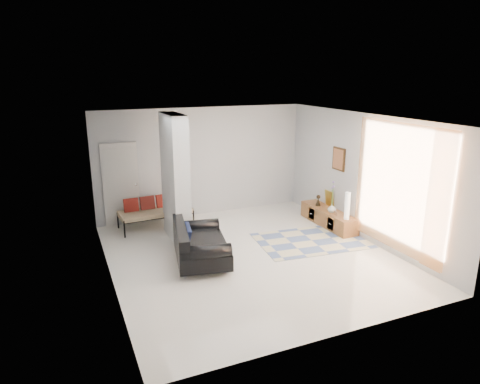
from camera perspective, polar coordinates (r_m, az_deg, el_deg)
name	(u,v)px	position (r m, az deg, el deg)	size (l,w,h in m)	color
floor	(250,256)	(8.89, 1.40, -8.51)	(6.00, 6.00, 0.00)	white
ceiling	(251,119)	(8.16, 1.53, 9.74)	(6.00, 6.00, 0.00)	white
wall_back	(203,162)	(11.14, -5.02, 4.01)	(6.00, 6.00, 0.00)	#B6B8BB
wall_front	(344,245)	(5.97, 13.67, -6.86)	(6.00, 6.00, 0.00)	#B6B8BB
wall_left	(106,207)	(7.72, -17.42, -1.94)	(6.00, 6.00, 0.00)	#B6B8BB
wall_right	(364,177)	(9.85, 16.15, 1.90)	(6.00, 6.00, 0.00)	#B6B8BB
partition_column	(175,178)	(9.52, -8.63, 1.88)	(0.35, 1.20, 2.80)	silver
hallway_door	(121,185)	(10.73, -15.60, 0.95)	(0.85, 0.06, 2.04)	silver
curtain	(399,188)	(8.96, 20.39, 0.51)	(2.55, 2.55, 0.00)	#FC9C42
wall_art	(339,159)	(10.48, 13.04, 4.31)	(0.04, 0.45, 0.55)	#3D2610
media_console	(328,217)	(10.74, 11.69, -3.33)	(0.45, 1.84, 0.80)	brown
loveseat	(198,245)	(8.56, -5.65, -7.01)	(1.28, 1.83, 0.76)	silver
daybed	(154,211)	(10.54, -11.37, -2.45)	(1.76, 0.84, 0.77)	black
area_rug	(311,241)	(9.77, 9.51, -6.40)	(2.39, 1.60, 0.01)	beige
cylinder_lamp	(347,206)	(10.01, 14.11, -1.80)	(0.12, 0.12, 0.63)	white
bronze_figurine	(318,200)	(10.92, 10.39, -1.11)	(0.14, 0.14, 0.27)	#2F2214
vase	(332,208)	(10.47, 12.14, -2.13)	(0.20, 0.20, 0.21)	silver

